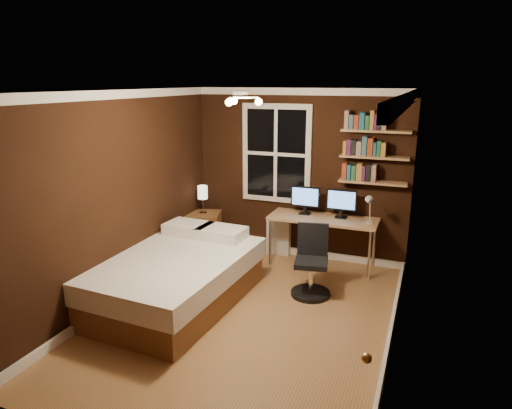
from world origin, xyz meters
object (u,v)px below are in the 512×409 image
(monitor_left, at_px, (305,200))
(office_chair, at_px, (311,270))
(monitor_right, at_px, (341,204))
(desk_lamp, at_px, (369,209))
(bed, at_px, (172,277))
(bedside_lamp, at_px, (203,200))
(nightstand, at_px, (204,232))
(desk, at_px, (323,222))
(radiator, at_px, (279,237))

(monitor_left, height_order, office_chair, monitor_left)
(monitor_left, distance_m, monitor_right, 0.53)
(desk_lamp, bearing_deg, bed, -141.53)
(bedside_lamp, bearing_deg, bed, -75.37)
(bed, xyz_separation_m, office_chair, (1.51, 0.79, 0.01))
(nightstand, height_order, desk_lamp, desk_lamp)
(nightstand, height_order, desk, desk)
(monitor_left, xyz_separation_m, monitor_right, (0.53, 0.00, 0.00))
(desk_lamp, bearing_deg, monitor_left, 169.17)
(desk, xyz_separation_m, office_chair, (0.09, -0.95, -0.34))
(nightstand, distance_m, bedside_lamp, 0.53)
(bed, bearing_deg, office_chair, 30.72)
(bedside_lamp, distance_m, monitor_right, 2.10)
(monitor_right, bearing_deg, bed, -132.39)
(bed, xyz_separation_m, nightstand, (-0.43, 1.64, -0.00))
(monitor_left, bearing_deg, bed, -121.98)
(office_chair, bearing_deg, desk_lamp, 45.97)
(monitor_right, relative_size, desk_lamp, 0.96)
(monitor_right, bearing_deg, bedside_lamp, -175.08)
(bedside_lamp, bearing_deg, office_chair, -23.65)
(nightstand, bearing_deg, bedside_lamp, 0.00)
(monitor_right, xyz_separation_m, office_chair, (-0.15, -1.03, -0.60))
(monitor_left, xyz_separation_m, office_chair, (0.38, -1.03, -0.60))
(nightstand, relative_size, radiator, 1.14)
(desk, bearing_deg, monitor_left, 165.19)
(nightstand, xyz_separation_m, desk, (1.85, 0.10, 0.35))
(nightstand, xyz_separation_m, radiator, (1.13, 0.31, -0.04))
(radiator, bearing_deg, monitor_left, -16.16)
(monitor_left, relative_size, monitor_right, 1.00)
(radiator, xyz_separation_m, office_chair, (0.81, -1.16, 0.06))
(monitor_left, bearing_deg, monitor_right, 0.00)
(bed, height_order, desk, bed)
(bed, distance_m, office_chair, 1.71)
(nightstand, height_order, monitor_right, monitor_right)
(bedside_lamp, height_order, desk, bedside_lamp)
(bedside_lamp, bearing_deg, monitor_left, 6.56)
(monitor_left, distance_m, office_chair, 1.25)
(nightstand, distance_m, radiator, 1.17)
(radiator, relative_size, desk, 0.35)
(desk, relative_size, monitor_right, 3.59)
(desk, height_order, desk_lamp, desk_lamp)
(bedside_lamp, relative_size, monitor_right, 1.02)
(desk, bearing_deg, bedside_lamp, -176.80)
(bed, relative_size, monitor_left, 5.29)
(desk, bearing_deg, radiator, 164.38)
(bedside_lamp, relative_size, desk, 0.29)
(nightstand, relative_size, monitor_right, 1.46)
(radiator, bearing_deg, bedside_lamp, -164.81)
(desk, bearing_deg, bed, -129.25)
(bed, relative_size, office_chair, 2.52)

